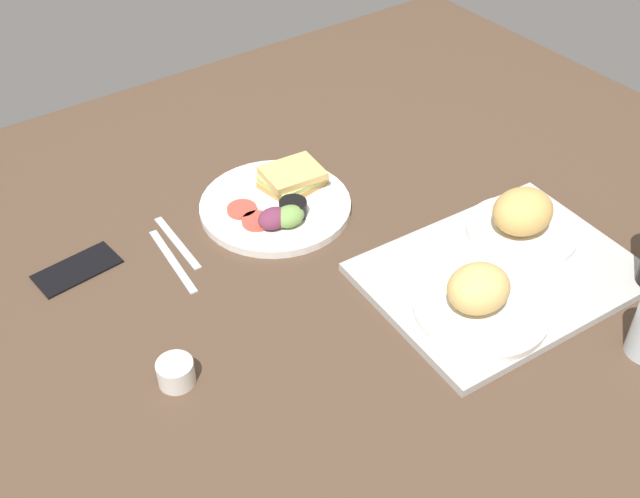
# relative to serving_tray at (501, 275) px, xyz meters

# --- Properties ---
(ground_plane) EXTENTS (1.90, 1.50, 0.03)m
(ground_plane) POSITION_rel_serving_tray_xyz_m (0.22, -0.24, -0.02)
(ground_plane) COLOR #4C3828
(serving_tray) EXTENTS (0.47, 0.36, 0.02)m
(serving_tray) POSITION_rel_serving_tray_xyz_m (0.00, 0.00, 0.00)
(serving_tray) COLOR #B2B2AD
(serving_tray) RESTS_ON ground_plane
(bread_plate_near) EXTENTS (0.20, 0.20, 0.09)m
(bread_plate_near) POSITION_rel_serving_tray_xyz_m (-0.10, -0.05, 0.04)
(bread_plate_near) COLOR white
(bread_plate_near) RESTS_ON serving_tray
(bread_plate_far) EXTENTS (0.22, 0.22, 0.09)m
(bread_plate_far) POSITION_rel_serving_tray_xyz_m (0.10, 0.05, 0.04)
(bread_plate_far) COLOR white
(bread_plate_far) RESTS_ON serving_tray
(plate_with_salad) EXTENTS (0.29, 0.29, 0.05)m
(plate_with_salad) POSITION_rel_serving_tray_xyz_m (0.20, -0.38, 0.01)
(plate_with_salad) COLOR white
(plate_with_salad) RESTS_ON ground_plane
(espresso_cup) EXTENTS (0.06, 0.06, 0.04)m
(espresso_cup) POSITION_rel_serving_tray_xyz_m (0.56, -0.12, 0.01)
(espresso_cup) COLOR silver
(espresso_cup) RESTS_ON ground_plane
(fork) EXTENTS (0.02, 0.17, 0.01)m
(fork) POSITION_rel_serving_tray_xyz_m (0.41, -0.41, -0.01)
(fork) COLOR #B7B7BC
(fork) RESTS_ON ground_plane
(knife) EXTENTS (0.03, 0.19, 0.01)m
(knife) POSITION_rel_serving_tray_xyz_m (0.44, -0.37, -0.01)
(knife) COLOR #B7B7BC
(knife) RESTS_ON ground_plane
(cell_phone) EXTENTS (0.15, 0.09, 0.01)m
(cell_phone) POSITION_rel_serving_tray_xyz_m (0.59, -0.44, -0.00)
(cell_phone) COLOR black
(cell_phone) RESTS_ON ground_plane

